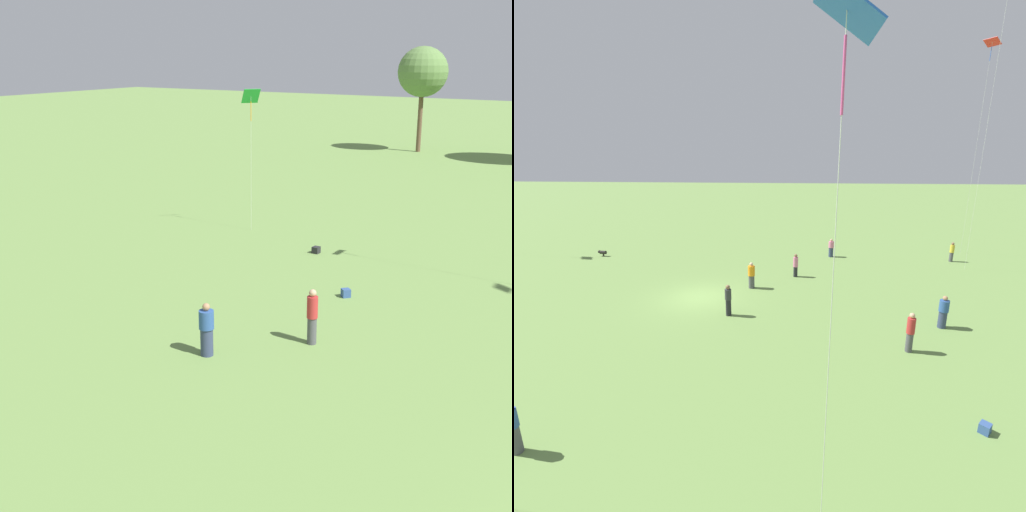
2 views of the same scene
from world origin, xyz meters
The scene contains 6 objects.
tree_0 centered at (-23.74, 49.59, 7.09)m, with size 4.46×4.46×9.36m.
person_0 centered at (-13.54, 2.67, 0.84)m, with size 0.65×0.65×1.72m.
person_7 centered at (-11.20, 5.21, 0.94)m, with size 0.50×0.50×1.86m.
kite_3 centered at (-20.95, 16.79, 6.68)m, with size 0.95×1.01×7.25m.
picnic_bag_0 centered at (-12.20, 9.89, 0.16)m, with size 0.44×0.44×0.33m.
picnic_bag_1 centered at (-16.00, 14.68, 0.16)m, with size 0.31×0.35×0.31m.
Camera 1 is at (-1.31, -13.82, 9.24)m, focal length 50.00 mm.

